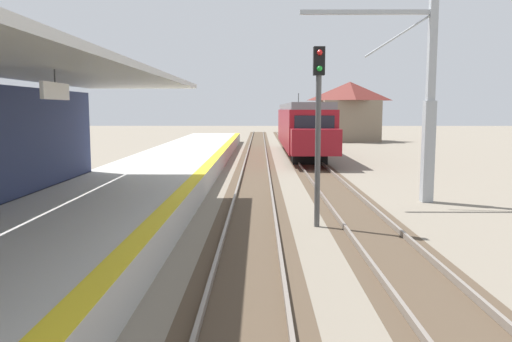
# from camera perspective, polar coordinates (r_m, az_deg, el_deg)

# --- Properties ---
(station_platform) EXTENTS (5.00, 80.00, 0.91)m
(station_platform) POSITION_cam_1_polar(r_m,az_deg,el_deg) (16.26, -16.21, -4.03)
(station_platform) COLOR #B7B5AD
(station_platform) RESTS_ON ground
(track_pair_nearest_platform) EXTENTS (2.34, 120.00, 0.16)m
(track_pair_nearest_platform) POSITION_cam_1_polar(r_m,az_deg,el_deg) (19.59, -0.29, -3.14)
(track_pair_nearest_platform) COLOR #4C3D2D
(track_pair_nearest_platform) RESTS_ON ground
(track_pair_middle) EXTENTS (2.34, 120.00, 0.16)m
(track_pair_middle) POSITION_cam_1_polar(r_m,az_deg,el_deg) (19.84, 9.59, -3.11)
(track_pair_middle) COLOR #4C3D2D
(track_pair_middle) RESTS_ON ground
(approaching_train) EXTENTS (2.93, 19.60, 4.76)m
(approaching_train) POSITION_cam_1_polar(r_m,az_deg,el_deg) (38.79, 5.13, 4.93)
(approaching_train) COLOR maroon
(approaching_train) RESTS_ON ground
(rail_signal_post) EXTENTS (0.32, 0.34, 5.20)m
(rail_signal_post) POSITION_cam_1_polar(r_m,az_deg,el_deg) (15.02, 6.89, 5.85)
(rail_signal_post) COLOR #4C4C4C
(rail_signal_post) RESTS_ON ground
(catenary_pylon_far_side) EXTENTS (5.00, 0.40, 7.50)m
(catenary_pylon_far_side) POSITION_cam_1_polar(r_m,az_deg,el_deg) (19.96, 17.83, 6.97)
(catenary_pylon_far_side) COLOR #9EA3A8
(catenary_pylon_far_side) RESTS_ON ground
(distant_trackside_house) EXTENTS (6.60, 5.28, 6.40)m
(distant_trackside_house) POSITION_cam_1_polar(r_m,az_deg,el_deg) (57.06, 10.29, 6.60)
(distant_trackside_house) COLOR #7F705B
(distant_trackside_house) RESTS_ON ground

